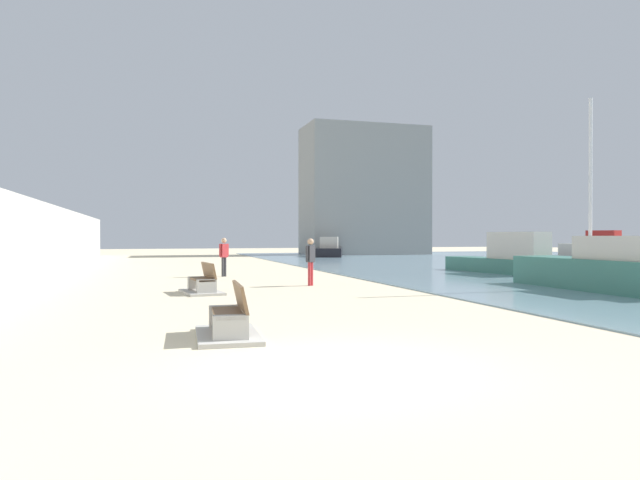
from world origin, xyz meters
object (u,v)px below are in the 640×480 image
Objects in this scene: bench_near at (229,324)px; boat_mid_bay at (508,259)px; person_standing at (224,254)px; boat_outer at (596,246)px; bench_far at (203,286)px; boat_far_left at (602,269)px; boat_nearest at (330,249)px; person_walking at (311,258)px.

bench_near is 20.21m from boat_mid_bay.
person_standing is 38.84m from boat_outer.
bench_far is 0.30× the size of boat_outer.
bench_far is at bearing 166.01° from boat_far_left.
boat_outer is at bearing 40.00° from boat_mid_bay.
bench_far is 13.13m from boat_far_left.
bench_far is at bearing -160.93° from boat_mid_bay.
bench_near is 15.77m from person_standing.
person_standing is (1.59, 7.41, 0.80)m from bench_far.
boat_far_left is 0.93× the size of boat_nearest.
person_standing is at bearing 77.88° from bench_far.
boat_nearest is (1.01, 33.18, -0.08)m from boat_far_left.
person_walking reaches higher than bench_far.
boat_outer is (36.89, 23.60, 0.67)m from bench_far.
boat_far_left reaches higher than boat_mid_bay.
bench_far is 1.27× the size of person_standing.
person_walking is 0.24× the size of boat_outer.
boat_outer is (24.16, 26.78, 0.16)m from boat_far_left.
person_walking is 0.24× the size of boat_mid_bay.
boat_nearest is at bearing 71.16° from person_walking.
boat_mid_bay is at bearing 17.65° from person_walking.
person_standing is at bearing -155.35° from boat_outer.
boat_mid_bay is (14.90, 5.15, 0.52)m from bench_far.
person_standing is at bearing 113.56° from person_walking.
boat_far_left reaches higher than boat_nearest.
person_walking is 9.93m from boat_far_left.
bench_far is (0.23, 8.24, 0.00)m from bench_near.
person_walking is at bearing 150.59° from boat_far_left.
boat_outer reaches higher than person_standing.
boat_nearest is (9.66, 28.30, -0.36)m from person_walking.
boat_outer is at bearing 40.62° from bench_near.
bench_near is 1.23× the size of person_walking.
boat_far_left is (12.73, -3.17, 0.51)m from bench_far.
person_walking reaches higher than bench_near.
boat_mid_bay is at bearing 19.07° from bench_far.
boat_mid_bay is 28.71m from boat_outer.
bench_far is 4.49m from person_walking.
boat_outer is at bearing -15.45° from boat_nearest.
bench_far is at bearing -157.29° from person_walking.
person_standing reaches higher than person_walking.
boat_mid_bay is (15.13, 13.39, 0.52)m from bench_near.
boat_far_left is 33.19m from boat_nearest.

